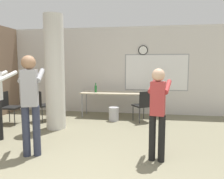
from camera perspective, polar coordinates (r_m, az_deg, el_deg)
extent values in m
cube|color=silver|center=(7.22, 0.82, 4.95)|extent=(8.00, 0.12, 2.80)
cylinder|color=black|center=(7.08, 8.12, 10.12)|extent=(0.30, 0.03, 0.30)
cylinder|color=white|center=(7.07, 8.12, 10.12)|extent=(0.25, 0.01, 0.25)
cube|color=#99999E|center=(7.09, 11.46, 4.39)|extent=(1.99, 0.01, 1.16)
cube|color=white|center=(7.08, 11.46, 4.39)|extent=(1.93, 0.02, 1.10)
cylinder|color=silver|center=(5.57, -14.73, 4.29)|extent=(0.47, 0.47, 2.80)
cube|color=beige|center=(6.71, -0.13, -0.89)|extent=(1.86, 0.62, 0.03)
cylinder|color=gray|center=(6.72, -7.82, -4.16)|extent=(0.04, 0.04, 0.72)
cylinder|color=gray|center=(6.44, 7.19, -4.62)|extent=(0.04, 0.04, 0.72)
cylinder|color=gray|center=(7.19, -6.68, -3.45)|extent=(0.04, 0.04, 0.72)
cylinder|color=gray|center=(6.93, 7.32, -3.83)|extent=(0.04, 0.04, 0.72)
cylinder|color=#1E6B2D|center=(6.76, -4.27, 0.14)|extent=(0.07, 0.07, 0.20)
cylinder|color=#1E6B2D|center=(6.74, -4.28, 1.37)|extent=(0.03, 0.03, 0.09)
cylinder|color=#B2B2B7|center=(6.27, 0.45, -6.41)|extent=(0.29, 0.29, 0.39)
cube|color=black|center=(6.49, -24.79, -4.27)|extent=(0.46, 0.46, 0.04)
cube|color=black|center=(6.56, -26.42, -2.29)|extent=(0.05, 0.40, 0.40)
cylinder|color=#333333|center=(6.29, -24.11, -6.74)|extent=(0.02, 0.02, 0.43)
cylinder|color=#333333|center=(6.60, -22.54, -6.08)|extent=(0.02, 0.02, 0.43)
cylinder|color=#333333|center=(6.48, -26.88, -6.51)|extent=(0.02, 0.02, 0.43)
cylinder|color=#333333|center=(6.77, -25.23, -5.88)|extent=(0.02, 0.02, 0.43)
cube|color=black|center=(6.51, -17.04, -3.92)|extent=(0.62, 0.62, 0.04)
cube|color=black|center=(6.39, -18.77, -2.17)|extent=(0.33, 0.27, 0.40)
cylinder|color=#333333|center=(6.47, -14.84, -6.03)|extent=(0.02, 0.02, 0.43)
cylinder|color=#333333|center=(6.79, -16.23, -5.49)|extent=(0.02, 0.02, 0.43)
cylinder|color=#333333|center=(6.32, -17.76, -6.42)|extent=(0.02, 0.02, 0.43)
cylinder|color=#333333|center=(6.64, -19.04, -5.85)|extent=(0.02, 0.02, 0.43)
cube|color=black|center=(6.21, 7.80, -4.18)|extent=(0.61, 0.61, 0.04)
cube|color=black|center=(6.00, 8.87, -2.44)|extent=(0.35, 0.24, 0.40)
cylinder|color=#333333|center=(6.50, 8.28, -5.83)|extent=(0.02, 0.02, 0.43)
cylinder|color=#333333|center=(6.32, 5.51, -6.14)|extent=(0.02, 0.02, 0.43)
cylinder|color=#333333|center=(6.21, 10.07, -6.45)|extent=(0.02, 0.02, 0.43)
cylinder|color=#333333|center=(6.02, 7.21, -6.81)|extent=(0.02, 0.02, 0.43)
cylinder|color=#2D3347|center=(4.10, -19.09, -10.18)|extent=(0.13, 0.13, 0.89)
cylinder|color=#2D3347|center=(4.13, -21.52, -10.14)|extent=(0.13, 0.13, 0.89)
cube|color=#99999E|center=(3.97, -20.74, 0.36)|extent=(0.31, 0.27, 0.63)
sphere|color=#997051|center=(3.95, -20.99, 6.62)|extent=(0.24, 0.24, 0.24)
cylinder|color=#99999E|center=(4.18, -18.25, 3.54)|extent=(0.26, 0.56, 0.25)
cylinder|color=#99999E|center=(4.23, -22.06, 3.42)|extent=(0.26, 0.56, 0.25)
cube|color=white|center=(4.48, -21.35, 3.66)|extent=(0.07, 0.13, 0.04)
cylinder|color=white|center=(5.25, -25.60, 3.14)|extent=(0.17, 0.54, 0.24)
cylinder|color=black|center=(3.75, 12.82, -12.43)|extent=(0.11, 0.11, 0.78)
cylinder|color=black|center=(3.77, 10.46, -12.26)|extent=(0.11, 0.11, 0.78)
cube|color=#B23838|center=(3.60, 11.88, -2.32)|extent=(0.26, 0.22, 0.55)
sphere|color=#D8AD8C|center=(3.57, 12.02, 3.71)|extent=(0.21, 0.21, 0.21)
cylinder|color=#B23838|center=(3.78, 14.32, 0.74)|extent=(0.18, 0.49, 0.22)
cylinder|color=#B23838|center=(3.82, 10.61, 0.88)|extent=(0.18, 0.49, 0.22)
cube|color=white|center=(4.03, 11.17, 1.17)|extent=(0.06, 0.13, 0.04)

